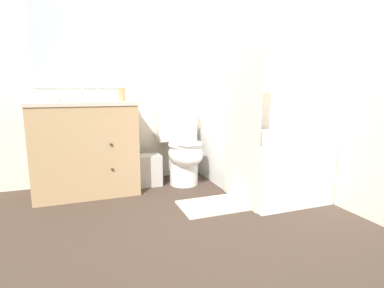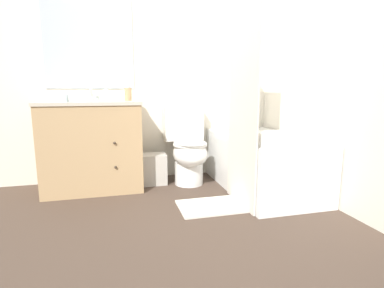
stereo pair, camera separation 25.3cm
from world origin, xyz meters
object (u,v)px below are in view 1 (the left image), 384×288
hand_towel_folded (45,99)px  bath_towel_folded (271,137)px  sink_faucet (83,97)px  wastebasket (149,170)px  bathtub (255,160)px  soap_dispenser (122,94)px  vanity_cabinet (86,147)px  bath_mat (215,205)px  toilet (182,147)px  tissue_box (98,96)px

hand_towel_folded → bath_towel_folded: hand_towel_folded is taller
sink_faucet → wastebasket: (0.59, -0.18, -0.74)m
bathtub → soap_dispenser: bearing=160.3°
vanity_cabinet → hand_towel_folded: bearing=-155.8°
sink_faucet → bath_mat: size_ratio=0.24×
vanity_cabinet → soap_dispenser: size_ratio=5.92×
toilet → bath_mat: (0.05, -0.72, -0.37)m
tissue_box → hand_towel_folded: (-0.45, -0.26, -0.01)m
bathtub → tissue_box: tissue_box is taller
wastebasket → hand_towel_folded: bearing=-171.0°
toilet → hand_towel_folded: hand_towel_folded is taller
bathtub → soap_dispenser: (-1.24, 0.45, 0.66)m
bathtub → bath_mat: bearing=-149.6°
bathtub → wastebasket: (-1.01, 0.41, -0.11)m
soap_dispenser → bath_mat: (0.64, -0.80, -0.92)m
sink_faucet → toilet: (0.94, -0.23, -0.52)m
vanity_cabinet → bathtub: 1.66m
sink_faucet → bath_towel_folded: size_ratio=0.51×
bathtub → bath_towel_folded: bath_towel_folded is taller
toilet → wastebasket: size_ratio=2.56×
toilet → vanity_cabinet: bearing=177.5°
tissue_box → hand_towel_folded: 0.52m
toilet → bath_mat: 0.81m
soap_dispenser → bathtub: bearing=-19.7°
wastebasket → tissue_box: tissue_box is taller
wastebasket → sink_faucet: bearing=162.7°
wastebasket → tissue_box: size_ratio=2.59×
vanity_cabinet → bath_towel_folded: vanity_cabinet is taller
tissue_box → soap_dispenser: (0.21, -0.08, 0.02)m
bathtub → bath_towel_folded: bearing=-108.0°
toilet → hand_towel_folded: (-1.24, -0.10, 0.51)m
bathtub → wastebasket: 1.09m
vanity_cabinet → bath_towel_folded: size_ratio=3.31×
bath_mat → toilet: bearing=94.2°
bathtub → hand_towel_folded: hand_towel_folded is taller
wastebasket → bath_towel_folded: (0.85, -0.88, 0.42)m
tissue_box → bath_towel_folded: (1.30, -1.00, -0.33)m
soap_dispenser → bath_towel_folded: bearing=-40.1°
bath_mat → tissue_box: bearing=133.9°
vanity_cabinet → tissue_box: 0.51m
wastebasket → hand_towel_folded: hand_towel_folded is taller
hand_towel_folded → bath_towel_folded: bearing=-22.8°
sink_faucet → soap_dispenser: (0.36, -0.15, 0.03)m
wastebasket → soap_dispenser: size_ratio=2.02×
sink_faucet → wastebasket: size_ratio=0.45×
tissue_box → soap_dispenser: 0.23m
toilet → tissue_box: (-0.80, 0.17, 0.53)m
sink_faucet → bath_towel_folded: bearing=-36.3°
vanity_cabinet → bathtub: bearing=-14.1°
bathtub → wastebasket: bearing=158.0°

